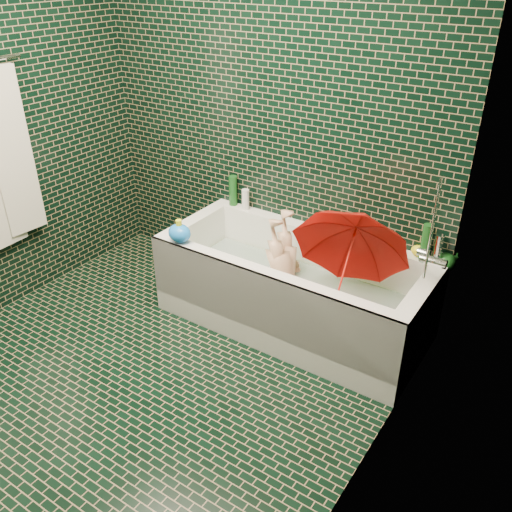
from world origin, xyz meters
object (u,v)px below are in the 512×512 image
Objects in this scene: umbrella at (346,264)px; rubber_duck at (420,250)px; bathtub at (292,296)px; bath_toy at (180,233)px; child at (285,277)px.

rubber_duck is (0.29, 0.40, -0.00)m from umbrella.
bathtub is at bearing -164.07° from rubber_duck.
bathtub is at bearing 26.90° from bath_toy.
child is (-0.08, 0.04, 0.10)m from bathtub.
bath_toy is at bearing -175.16° from umbrella.
bathtub is 1.99× the size of child.
bathtub is 10.94× the size of bath_toy.
child is 0.86m from rubber_duck.
bathtub is 13.91× the size of rubber_duck.
umbrella is 4.24× the size of bath_toy.
rubber_duck is at bearing 28.10° from bathtub.
umbrella is 0.50m from rubber_duck.
bath_toy is at bearing -165.59° from rubber_duck.
rubber_duck reaches higher than bathtub.
child is 0.73m from bath_toy.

